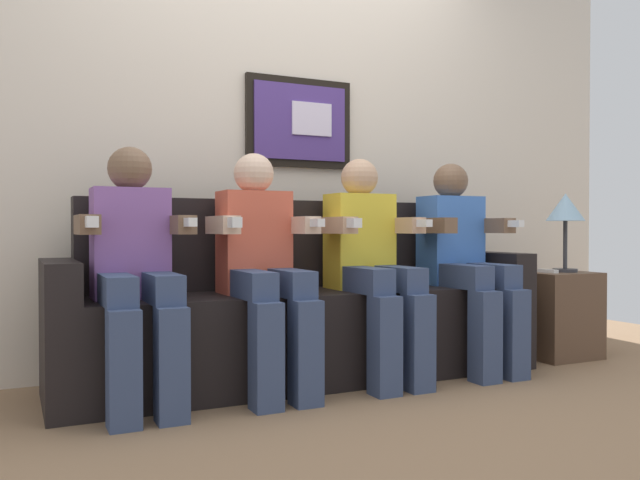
{
  "coord_description": "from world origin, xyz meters",
  "views": [
    {
      "loc": [
        -1.33,
        -2.64,
        0.75
      ],
      "look_at": [
        0.0,
        0.15,
        0.7
      ],
      "focal_mm": 36.53,
      "sensor_mm": 36.0,
      "label": 1
    }
  ],
  "objects": [
    {
      "name": "side_table_right",
      "position": [
        1.56,
        0.22,
        0.25
      ],
      "size": [
        0.4,
        0.4,
        0.5
      ],
      "color": "brown",
      "rests_on": "ground_plane"
    },
    {
      "name": "ground_plane",
      "position": [
        0.0,
        0.0,
        0.0
      ],
      "size": [
        6.28,
        6.28,
        0.0
      ],
      "primitive_type": "plane",
      "color": "#8C6B4C"
    },
    {
      "name": "person_left_center",
      "position": [
        -0.29,
        0.16,
        0.61
      ],
      "size": [
        0.46,
        0.56,
        1.11
      ],
      "color": "#D8593F",
      "rests_on": "ground_plane"
    },
    {
      "name": "couch",
      "position": [
        0.0,
        0.33,
        0.31
      ],
      "size": [
        2.43,
        0.58,
        0.9
      ],
      "color": "black",
      "rests_on": "ground_plane"
    },
    {
      "name": "person_right_center",
      "position": [
        0.29,
        0.16,
        0.61
      ],
      "size": [
        0.46,
        0.56,
        1.11
      ],
      "color": "yellow",
      "rests_on": "ground_plane"
    },
    {
      "name": "back_wall_assembly",
      "position": [
        0.0,
        0.76,
        1.3
      ],
      "size": [
        4.83,
        0.1,
        2.6
      ],
      "color": "beige",
      "rests_on": "ground_plane"
    },
    {
      "name": "person_leftmost",
      "position": [
        -0.86,
        0.16,
        0.61
      ],
      "size": [
        0.46,
        0.56,
        1.11
      ],
      "color": "#8C59A5",
      "rests_on": "ground_plane"
    },
    {
      "name": "spare_remote_on_table",
      "position": [
        1.47,
        0.18,
        0.51
      ],
      "size": [
        0.04,
        0.13,
        0.02
      ],
      "primitive_type": "cube",
      "color": "white",
      "rests_on": "side_table_right"
    },
    {
      "name": "person_rightmost",
      "position": [
        0.86,
        0.16,
        0.61
      ],
      "size": [
        0.46,
        0.56,
        1.11
      ],
      "color": "#3F72CC",
      "rests_on": "ground_plane"
    },
    {
      "name": "table_lamp",
      "position": [
        1.61,
        0.18,
        0.86
      ],
      "size": [
        0.22,
        0.22,
        0.46
      ],
      "color": "#333338",
      "rests_on": "side_table_right"
    }
  ]
}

